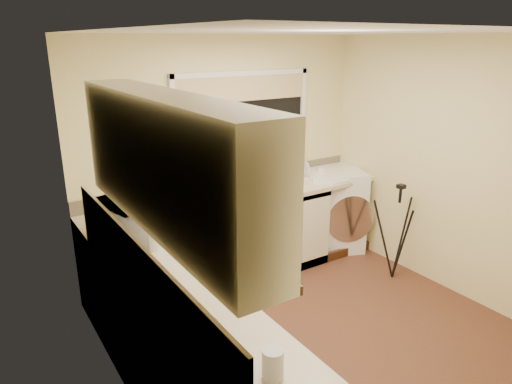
# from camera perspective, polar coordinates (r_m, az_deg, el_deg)

# --- Properties ---
(floor) EXTENTS (3.20, 3.20, 0.00)m
(floor) POSITION_cam_1_polar(r_m,az_deg,el_deg) (4.25, 7.06, -16.35)
(floor) COLOR brown
(floor) RESTS_ON ground
(ceiling) EXTENTS (3.20, 3.20, 0.00)m
(ceiling) POSITION_cam_1_polar(r_m,az_deg,el_deg) (3.51, 8.69, 18.83)
(ceiling) COLOR white
(ceiling) RESTS_ON ground
(wall_back) EXTENTS (3.20, 0.00, 3.20)m
(wall_back) POSITION_cam_1_polar(r_m,az_deg,el_deg) (4.88, -3.70, 4.24)
(wall_back) COLOR beige
(wall_back) RESTS_ON ground
(wall_front) EXTENTS (3.20, 0.00, 3.20)m
(wall_front) POSITION_cam_1_polar(r_m,az_deg,el_deg) (2.83, 28.09, -8.64)
(wall_front) COLOR beige
(wall_front) RESTS_ON ground
(wall_left) EXTENTS (0.00, 3.00, 3.00)m
(wall_left) POSITION_cam_1_polar(r_m,az_deg,el_deg) (2.97, -16.52, -5.86)
(wall_left) COLOR beige
(wall_left) RESTS_ON ground
(wall_right) EXTENTS (0.00, 3.00, 3.00)m
(wall_right) POSITION_cam_1_polar(r_m,az_deg,el_deg) (4.86, 22.33, 2.83)
(wall_right) COLOR beige
(wall_right) RESTS_ON ground
(base_cabinet_back) EXTENTS (2.55, 0.60, 0.86)m
(base_cabinet_back) POSITION_cam_1_polar(r_m,az_deg,el_deg) (4.75, -5.15, -6.38)
(base_cabinet_back) COLOR silver
(base_cabinet_back) RESTS_ON floor
(base_cabinet_left) EXTENTS (0.54, 2.40, 0.86)m
(base_cabinet_left) POSITION_cam_1_polar(r_m,az_deg,el_deg) (3.22, -8.09, -19.72)
(base_cabinet_left) COLOR silver
(base_cabinet_left) RESTS_ON floor
(worktop_back) EXTENTS (3.20, 0.60, 0.04)m
(worktop_back) POSITION_cam_1_polar(r_m,az_deg,el_deg) (4.73, -1.83, -0.55)
(worktop_back) COLOR beige
(worktop_back) RESTS_ON base_cabinet_back
(worktop_left) EXTENTS (0.60, 2.40, 0.04)m
(worktop_left) POSITION_cam_1_polar(r_m,az_deg,el_deg) (2.97, -8.49, -12.83)
(worktop_left) COLOR beige
(worktop_left) RESTS_ON base_cabinet_left
(upper_cabinet) EXTENTS (0.28, 1.90, 0.70)m
(upper_cabinet) POSITION_cam_1_polar(r_m,az_deg,el_deg) (2.43, -11.00, 3.58)
(upper_cabinet) COLOR silver
(upper_cabinet) RESTS_ON wall_left
(splashback_left) EXTENTS (0.02, 2.40, 0.45)m
(splashback_left) POSITION_cam_1_polar(r_m,az_deg,el_deg) (2.76, -14.23, -9.91)
(splashback_left) COLOR beige
(splashback_left) RESTS_ON wall_left
(splashback_back) EXTENTS (3.20, 0.02, 0.14)m
(splashback_back) POSITION_cam_1_polar(r_m,az_deg,el_deg) (4.94, -3.57, 1.34)
(splashback_back) COLOR beige
(splashback_back) RESTS_ON wall_back
(window_glass) EXTENTS (1.50, 0.02, 1.00)m
(window_glass) POSITION_cam_1_polar(r_m,az_deg,el_deg) (4.90, -1.63, 8.21)
(window_glass) COLOR black
(window_glass) RESTS_ON wall_back
(window_blind) EXTENTS (1.50, 0.02, 0.25)m
(window_blind) POSITION_cam_1_polar(r_m,az_deg,el_deg) (4.83, -1.51, 12.55)
(window_blind) COLOR tan
(window_blind) RESTS_ON wall_back
(windowsill) EXTENTS (1.60, 0.14, 0.03)m
(windowsill) POSITION_cam_1_polar(r_m,az_deg,el_deg) (4.97, -1.25, 2.26)
(windowsill) COLOR white
(windowsill) RESTS_ON wall_back
(sink) EXTENTS (0.82, 0.46, 0.03)m
(sink) POSITION_cam_1_polar(r_m,az_deg,el_deg) (4.82, 0.20, 0.24)
(sink) COLOR tan
(sink) RESTS_ON worktop_back
(faucet) EXTENTS (0.03, 0.03, 0.24)m
(faucet) POSITION_cam_1_polar(r_m,az_deg,el_deg) (4.93, -0.94, 1.96)
(faucet) COLOR silver
(faucet) RESTS_ON worktop_back
(washing_machine) EXTENTS (0.87, 0.86, 0.96)m
(washing_machine) POSITION_cam_1_polar(r_m,az_deg,el_deg) (5.62, 9.08, -2.02)
(washing_machine) COLOR white
(washing_machine) RESTS_ON floor
(laptop) EXTENTS (0.44, 0.44, 0.25)m
(laptop) POSITION_cam_1_polar(r_m,az_deg,el_deg) (4.55, -6.90, -0.30)
(laptop) COLOR #9E9DA5
(laptop) RESTS_ON worktop_back
(kettle) EXTENTS (0.17, 0.17, 0.23)m
(kettle) POSITION_cam_1_polar(r_m,az_deg,el_deg) (3.59, -12.73, -5.00)
(kettle) COLOR silver
(kettle) RESTS_ON worktop_left
(dish_rack) EXTENTS (0.41, 0.34, 0.05)m
(dish_rack) POSITION_cam_1_polar(r_m,az_deg,el_deg) (5.18, 5.39, 1.60)
(dish_rack) COLOR #F0E4D0
(dish_rack) RESTS_ON worktop_back
(tripod) EXTENTS (0.58, 0.58, 1.03)m
(tripod) POSITION_cam_1_polar(r_m,az_deg,el_deg) (5.01, 16.83, -4.74)
(tripod) COLOR black
(tripod) RESTS_ON floor
(glass_jug) EXTENTS (0.10, 0.10, 0.15)m
(glass_jug) POSITION_cam_1_polar(r_m,az_deg,el_deg) (2.29, 2.06, -20.28)
(glass_jug) COLOR silver
(glass_jug) RESTS_ON worktop_left
(steel_jar) EXTENTS (0.07, 0.07, 0.10)m
(steel_jar) POSITION_cam_1_polar(r_m,az_deg,el_deg) (2.80, -9.35, -13.23)
(steel_jar) COLOR silver
(steel_jar) RESTS_ON worktop_left
(microwave) EXTENTS (0.52, 0.66, 0.32)m
(microwave) POSITION_cam_1_polar(r_m,az_deg,el_deg) (3.73, -15.23, -3.52)
(microwave) COLOR silver
(microwave) RESTS_ON worktop_left
(plant_a) EXTENTS (0.15, 0.12, 0.26)m
(plant_a) POSITION_cam_1_polar(r_m,az_deg,el_deg) (4.67, -6.52, 2.90)
(plant_a) COLOR #999999
(plant_a) RESTS_ON windowsill
(plant_b) EXTENTS (0.17, 0.15, 0.25)m
(plant_b) POSITION_cam_1_polar(r_m,az_deg,el_deg) (4.80, -3.84, 3.37)
(plant_b) COLOR #999999
(plant_b) RESTS_ON windowsill
(plant_c) EXTENTS (0.18, 0.18, 0.26)m
(plant_c) POSITION_cam_1_polar(r_m,az_deg,el_deg) (4.93, -1.05, 3.88)
(plant_c) COLOR #999999
(plant_c) RESTS_ON windowsill
(plant_d) EXTENTS (0.25, 0.22, 0.25)m
(plant_d) POSITION_cam_1_polar(r_m,az_deg,el_deg) (5.11, 2.14, 4.32)
(plant_d) COLOR #999999
(plant_d) RESTS_ON windowsill
(soap_bottle_green) EXTENTS (0.10, 0.10, 0.25)m
(soap_bottle_green) POSITION_cam_1_polar(r_m,az_deg,el_deg) (5.21, 4.16, 4.55)
(soap_bottle_green) COLOR green
(soap_bottle_green) RESTS_ON windowsill
(soap_bottle_clear) EXTENTS (0.08, 0.08, 0.18)m
(soap_bottle_clear) POSITION_cam_1_polar(r_m,az_deg,el_deg) (5.32, 5.07, 4.41)
(soap_bottle_clear) COLOR #999999
(soap_bottle_clear) RESTS_ON windowsill
(cup_back) EXTENTS (0.16, 0.16, 0.10)m
(cup_back) POSITION_cam_1_polar(r_m,az_deg,el_deg) (5.40, 7.99, 2.43)
(cup_back) COLOR white
(cup_back) RESTS_ON worktop_back
(cup_left) EXTENTS (0.12, 0.12, 0.08)m
(cup_left) POSITION_cam_1_polar(r_m,az_deg,el_deg) (2.58, -5.54, -16.32)
(cup_left) COLOR beige
(cup_left) RESTS_ON worktop_left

